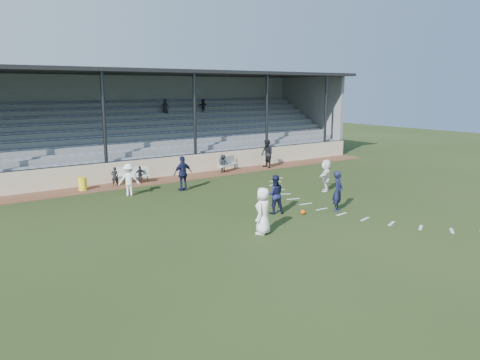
% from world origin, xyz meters
% --- Properties ---
extents(ground, '(90.00, 90.00, 0.00)m').
position_xyz_m(ground, '(0.00, 0.00, 0.00)').
color(ground, '#243314').
rests_on(ground, ground).
extents(cinder_track, '(34.00, 2.00, 0.02)m').
position_xyz_m(cinder_track, '(0.00, 10.50, 0.01)').
color(cinder_track, brown).
rests_on(cinder_track, ground).
extents(retaining_wall, '(34.00, 0.18, 1.20)m').
position_xyz_m(retaining_wall, '(0.00, 11.55, 0.60)').
color(retaining_wall, beige).
rests_on(retaining_wall, ground).
extents(bench_left, '(2.03, 1.02, 0.95)m').
position_xyz_m(bench_left, '(-1.87, 10.72, 0.58)').
color(bench_left, beige).
rests_on(bench_left, cinder_track).
extents(bench_right, '(1.99, 1.25, 0.95)m').
position_xyz_m(bench_right, '(4.89, 10.76, 0.58)').
color(bench_right, beige).
rests_on(bench_right, cinder_track).
extents(trash_bin, '(0.45, 0.45, 0.71)m').
position_xyz_m(trash_bin, '(-4.82, 10.45, 0.38)').
color(trash_bin, yellow).
rests_on(trash_bin, cinder_track).
extents(football, '(0.22, 0.22, 0.22)m').
position_xyz_m(football, '(1.50, -0.17, 0.11)').
color(football, '#D5450C').
rests_on(football, ground).
extents(player_white_lead, '(1.05, 0.96, 1.80)m').
position_xyz_m(player_white_lead, '(-1.65, -1.28, 0.90)').
color(player_white_lead, white).
rests_on(player_white_lead, ground).
extents(player_navy_lead, '(0.80, 0.71, 1.83)m').
position_xyz_m(player_navy_lead, '(3.23, -0.59, 0.91)').
color(player_navy_lead, '#15183C').
rests_on(player_navy_lead, ground).
extents(player_navy_mid, '(1.04, 0.95, 1.74)m').
position_xyz_m(player_navy_mid, '(0.60, 0.71, 0.87)').
color(player_navy_mid, '#15183C').
rests_on(player_navy_mid, ground).
extents(player_white_wing, '(1.24, 1.01, 1.67)m').
position_xyz_m(player_white_wing, '(-3.24, 7.82, 0.83)').
color(player_white_wing, white).
rests_on(player_white_wing, ground).
extents(player_navy_wing, '(1.13, 0.52, 1.89)m').
position_xyz_m(player_navy_wing, '(-0.38, 7.24, 0.94)').
color(player_navy_wing, '#15183C').
rests_on(player_navy_wing, ground).
extents(player_white_back, '(1.58, 1.38, 1.72)m').
position_xyz_m(player_white_back, '(5.82, 2.64, 0.86)').
color(player_white_back, white).
rests_on(player_white_back, ground).
extents(official, '(0.84, 1.03, 1.97)m').
position_xyz_m(official, '(7.86, 10.20, 1.01)').
color(official, black).
rests_on(official, cinder_track).
extents(sub_left_near, '(0.44, 0.32, 1.10)m').
position_xyz_m(sub_left_near, '(-2.99, 10.45, 0.57)').
color(sub_left_near, black).
rests_on(sub_left_near, cinder_track).
extents(sub_left_far, '(0.63, 0.37, 1.01)m').
position_xyz_m(sub_left_far, '(-1.50, 10.36, 0.53)').
color(sub_left_far, black).
rests_on(sub_left_far, cinder_track).
extents(sub_right, '(0.80, 0.52, 1.17)m').
position_xyz_m(sub_right, '(4.44, 10.56, 0.60)').
color(sub_right, black).
rests_on(sub_right, cinder_track).
extents(grandstand, '(34.60, 9.00, 6.61)m').
position_xyz_m(grandstand, '(0.00, 16.26, 2.20)').
color(grandstand, gray).
rests_on(grandstand, ground).
extents(penalty_arc, '(3.89, 14.63, 0.01)m').
position_xyz_m(penalty_arc, '(4.12, 0.00, 0.01)').
color(penalty_arc, silver).
rests_on(penalty_arc, ground).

